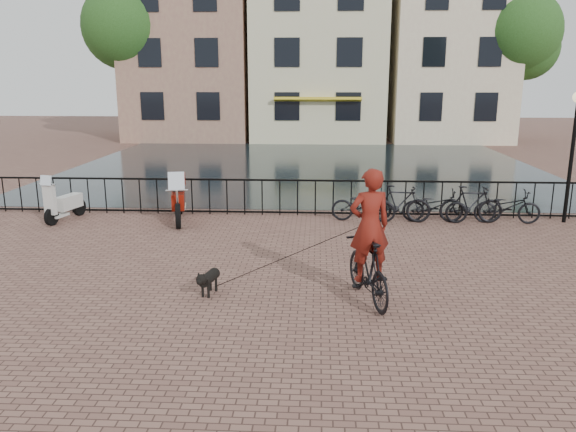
{
  "coord_description": "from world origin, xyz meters",
  "views": [
    {
      "loc": [
        0.56,
        -7.41,
        3.76
      ],
      "look_at": [
        0.0,
        3.0,
        1.2
      ],
      "focal_mm": 35.0,
      "sensor_mm": 36.0,
      "label": 1
    }
  ],
  "objects_px": {
    "cyclist": "(369,244)",
    "scooter": "(64,195)",
    "motorcycle": "(178,193)",
    "dog": "(209,281)",
    "lamp_post": "(574,133)"
  },
  "relations": [
    {
      "from": "cyclist",
      "to": "scooter",
      "type": "relative_size",
      "value": 1.77
    },
    {
      "from": "scooter",
      "to": "cyclist",
      "type": "bearing_deg",
      "value": -21.04
    },
    {
      "from": "cyclist",
      "to": "motorcycle",
      "type": "height_order",
      "value": "cyclist"
    },
    {
      "from": "dog",
      "to": "scooter",
      "type": "xyz_separation_m",
      "value": [
        -4.93,
        5.16,
        0.44
      ]
    },
    {
      "from": "motorcycle",
      "to": "scooter",
      "type": "relative_size",
      "value": 1.42
    },
    {
      "from": "motorcycle",
      "to": "scooter",
      "type": "height_order",
      "value": "motorcycle"
    },
    {
      "from": "dog",
      "to": "scooter",
      "type": "bearing_deg",
      "value": 147.11
    },
    {
      "from": "scooter",
      "to": "dog",
      "type": "bearing_deg",
      "value": -32.81
    },
    {
      "from": "lamp_post",
      "to": "motorcycle",
      "type": "xyz_separation_m",
      "value": [
        -10.38,
        -0.41,
        -1.62
      ]
    },
    {
      "from": "cyclist",
      "to": "dog",
      "type": "xyz_separation_m",
      "value": [
        -2.79,
        0.15,
        -0.78
      ]
    },
    {
      "from": "lamp_post",
      "to": "motorcycle",
      "type": "relative_size",
      "value": 1.58
    },
    {
      "from": "dog",
      "to": "lamp_post",
      "type": "bearing_deg",
      "value": 46.91
    },
    {
      "from": "dog",
      "to": "scooter",
      "type": "relative_size",
      "value": 0.51
    },
    {
      "from": "cyclist",
      "to": "dog",
      "type": "height_order",
      "value": "cyclist"
    },
    {
      "from": "scooter",
      "to": "motorcycle",
      "type": "bearing_deg",
      "value": 15.31
    }
  ]
}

